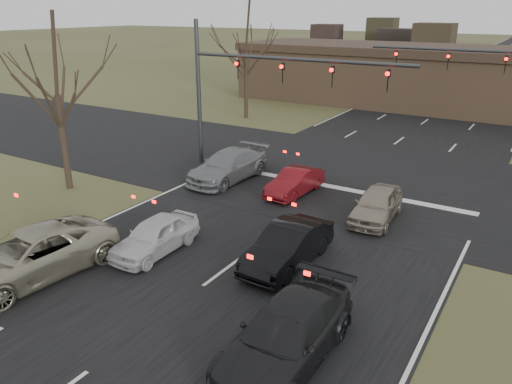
% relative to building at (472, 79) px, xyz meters
% --- Properties ---
extents(ground, '(360.00, 360.00, 0.00)m').
position_rel_building_xyz_m(ground, '(-2.00, -38.00, -2.67)').
color(ground, '#434525').
rests_on(ground, ground).
extents(road_main, '(14.00, 300.00, 0.02)m').
position_rel_building_xyz_m(road_main, '(-2.00, 22.00, -2.66)').
color(road_main, black).
rests_on(road_main, ground).
extents(road_cross, '(200.00, 14.00, 0.02)m').
position_rel_building_xyz_m(road_cross, '(-2.00, -23.00, -2.65)').
color(road_cross, black).
rests_on(road_cross, ground).
extents(building, '(42.40, 10.40, 5.30)m').
position_rel_building_xyz_m(building, '(0.00, 0.00, 0.00)').
color(building, '#836146').
rests_on(building, ground).
extents(mast_arm_near, '(12.12, 0.24, 8.00)m').
position_rel_building_xyz_m(mast_arm_near, '(-7.23, -25.00, 2.41)').
color(mast_arm_near, '#383A3D').
rests_on(mast_arm_near, ground).
extents(mast_arm_far, '(11.12, 0.24, 8.00)m').
position_rel_building_xyz_m(mast_arm_far, '(4.18, -15.00, 2.35)').
color(mast_arm_far, '#383A3D').
rests_on(mast_arm_far, ground).
extents(tree_left_near, '(5.10, 5.10, 8.50)m').
position_rel_building_xyz_m(tree_left_near, '(-13.50, -32.00, 3.90)').
color(tree_left_near, black).
rests_on(tree_left_near, ground).
extents(tree_left_far, '(5.70, 5.70, 9.50)m').
position_rel_building_xyz_m(tree_left_far, '(-15.00, -13.00, 4.68)').
color(tree_left_far, black).
rests_on(tree_left_far, ground).
extents(car_silver_suv, '(3.30, 6.07, 1.61)m').
position_rel_building_xyz_m(car_silver_suv, '(-7.30, -38.58, -1.86)').
color(car_silver_suv, '#A69F86').
rests_on(car_silver_suv, ground).
extents(car_white_sedan, '(1.62, 3.91, 1.32)m').
position_rel_building_xyz_m(car_white_sedan, '(-5.00, -35.02, -2.00)').
color(car_white_sedan, silver).
rests_on(car_white_sedan, ground).
extents(car_black_hatch, '(1.66, 4.45, 1.45)m').
position_rel_building_xyz_m(car_black_hatch, '(-0.36, -33.31, -1.94)').
color(car_black_hatch, black).
rests_on(car_black_hatch, ground).
extents(car_charcoal_sedan, '(2.12, 5.18, 1.50)m').
position_rel_building_xyz_m(car_charcoal_sedan, '(2.00, -37.84, -1.91)').
color(car_charcoal_sedan, black).
rests_on(car_charcoal_sedan, ground).
extents(car_grey_ahead, '(2.42, 5.40, 1.54)m').
position_rel_building_xyz_m(car_grey_ahead, '(-7.38, -26.77, -1.90)').
color(car_grey_ahead, gray).
rests_on(car_grey_ahead, ground).
extents(car_red_ahead, '(1.56, 3.84, 1.24)m').
position_rel_building_xyz_m(car_red_ahead, '(-3.39, -26.87, -2.04)').
color(car_red_ahead, maroon).
rests_on(car_red_ahead, ground).
extents(car_silver_ahead, '(1.92, 4.17, 1.38)m').
position_rel_building_xyz_m(car_silver_ahead, '(1.00, -27.81, -1.97)').
color(car_silver_ahead, gray).
rests_on(car_silver_ahead, ground).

